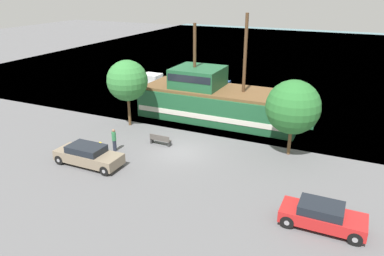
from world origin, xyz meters
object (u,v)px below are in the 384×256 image
object	(u,v)px
parked_car_curb_front	(88,155)
moored_boat_dockside	(195,81)
fire_hydrant	(100,146)
moored_boat_outer	(154,84)
parked_car_curb_mid	(322,216)
bench_promenade_east	(160,140)
pedestrian_walking_near	(114,140)
pirate_ship	(219,101)

from	to	relation	value
parked_car_curb_front	moored_boat_dockside	bearing A→B (deg)	95.31
parked_car_curb_front	fire_hydrant	size ratio (longest dim) A/B	6.25
moored_boat_dockside	moored_boat_outer	world-z (taller)	moored_boat_outer
parked_car_curb_mid	bench_promenade_east	distance (m)	13.86
parked_car_curb_mid	fire_hydrant	world-z (taller)	parked_car_curb_mid
bench_promenade_east	parked_car_curb_front	bearing A→B (deg)	-119.09
moored_boat_dockside	fire_hydrant	bearing A→B (deg)	-85.95
fire_hydrant	moored_boat_dockside	bearing A→B (deg)	94.05
parked_car_curb_mid	moored_boat_dockside	bearing A→B (deg)	127.35
moored_boat_outer	bench_promenade_east	world-z (taller)	moored_boat_outer
fire_hydrant	pedestrian_walking_near	world-z (taller)	pedestrian_walking_near
moored_boat_outer	parked_car_curb_mid	bearing A→B (deg)	-42.37
parked_car_curb_mid	fire_hydrant	bearing A→B (deg)	170.25
moored_boat_dockside	bench_promenade_east	size ratio (longest dim) A/B	4.74
bench_promenade_east	moored_boat_dockside	bearing A→B (deg)	105.75
fire_hydrant	bench_promenade_east	world-z (taller)	bench_promenade_east
pirate_ship	pedestrian_walking_near	size ratio (longest dim) A/B	9.05
pirate_ship	moored_boat_outer	distance (m)	11.99
moored_boat_dockside	fire_hydrant	xyz separation A→B (m)	(1.43, -20.19, -0.20)
pedestrian_walking_near	pirate_ship	bearing A→B (deg)	66.28
pirate_ship	parked_car_curb_front	distance (m)	13.50
parked_car_curb_mid	pedestrian_walking_near	world-z (taller)	pedestrian_walking_near
moored_boat_dockside	fire_hydrant	world-z (taller)	moored_boat_dockside
moored_boat_outer	pedestrian_walking_near	bearing A→B (deg)	-69.59
pirate_ship	moored_boat_dockside	size ratio (longest dim) A/B	1.97
fire_hydrant	pedestrian_walking_near	distance (m)	1.14
bench_promenade_east	fire_hydrant	bearing A→B (deg)	-139.75
parked_car_curb_mid	fire_hydrant	distance (m)	16.32
parked_car_curb_mid	pirate_ship	bearing A→B (deg)	129.09
fire_hydrant	moored_boat_outer	bearing A→B (deg)	107.01
fire_hydrant	bench_promenade_east	size ratio (longest dim) A/B	0.45
moored_boat_outer	bench_promenade_east	size ratio (longest dim) A/B	3.06
parked_car_curb_mid	fire_hydrant	xyz separation A→B (m)	(-16.08, 2.76, -0.28)
moored_boat_dockside	parked_car_curb_front	distance (m)	22.40
pirate_ship	parked_car_curb_front	world-z (taller)	pirate_ship
moored_boat_dockside	pedestrian_walking_near	distance (m)	19.80
moored_boat_outer	bench_promenade_east	bearing A→B (deg)	-58.01
pirate_ship	bench_promenade_east	bearing A→B (deg)	-103.63
moored_boat_dockside	pedestrian_walking_near	bearing A→B (deg)	-83.25
fire_hydrant	bench_promenade_east	bearing A→B (deg)	40.25
parked_car_curb_front	bench_promenade_east	xyz separation A→B (m)	(2.80, 5.03, -0.29)
parked_car_curb_front	pedestrian_walking_near	size ratio (longest dim) A/B	2.75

